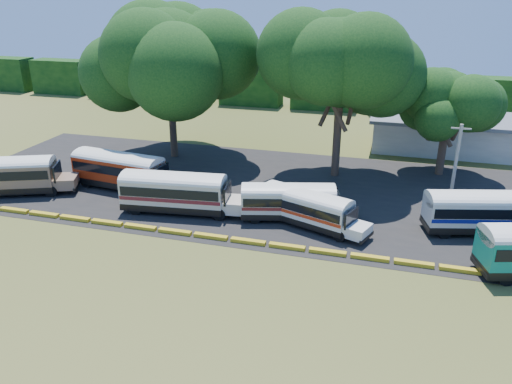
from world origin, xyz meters
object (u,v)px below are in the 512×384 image
(bus_beige, at_px, (7,173))
(bus_red, at_px, (121,168))
(bus_cream_west, at_px, (176,190))
(tree_west, at_px, (168,58))
(bus_white_red, at_px, (309,207))

(bus_beige, distance_m, bus_red, 10.22)
(bus_beige, xyz_separation_m, bus_red, (9.36, 4.11, 0.00))
(bus_cream_west, distance_m, tree_west, 18.07)
(tree_west, bearing_deg, bus_red, -93.30)
(bus_cream_west, height_order, bus_white_red, bus_cream_west)
(bus_red, height_order, tree_west, tree_west)
(bus_cream_west, xyz_separation_m, bus_white_red, (11.28, 0.34, -0.30))
(bus_white_red, distance_m, tree_west, 24.52)
(bus_red, distance_m, bus_cream_west, 8.15)
(bus_red, relative_size, bus_cream_west, 1.01)
(bus_beige, bearing_deg, bus_cream_west, -20.55)
(bus_beige, xyz_separation_m, tree_west, (9.97, 14.74, 8.88))
(bus_cream_west, bearing_deg, bus_red, 147.34)
(bus_red, bearing_deg, bus_beige, -149.21)
(bus_beige, relative_size, tree_west, 0.69)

